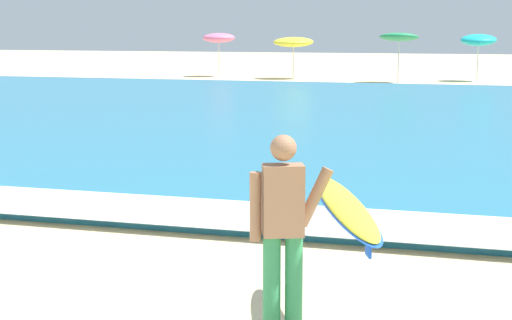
# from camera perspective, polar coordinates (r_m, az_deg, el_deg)

# --- Properties ---
(sea) EXTENTS (120.00, 28.00, 0.14)m
(sea) POSITION_cam_1_polar(r_m,az_deg,el_deg) (24.49, 5.86, 2.89)
(sea) COLOR teal
(sea) RESTS_ON ground
(surf_foam) EXTENTS (120.00, 1.70, 0.01)m
(surf_foam) POSITION_cam_1_polar(r_m,az_deg,el_deg) (11.76, -6.94, -3.26)
(surf_foam) COLOR white
(surf_foam) RESTS_ON sea
(surfer_with_board) EXTENTS (1.35, 2.41, 1.73)m
(surfer_with_board) POSITION_cam_1_polar(r_m,az_deg,el_deg) (7.16, 3.83, -3.83)
(surfer_with_board) COLOR #338E56
(surfer_with_board) RESTS_ON ground
(beach_umbrella_0) EXTENTS (1.70, 1.71, 2.31)m
(beach_umbrella_0) POSITION_cam_1_polar(r_m,az_deg,el_deg) (45.54, -2.50, 8.15)
(beach_umbrella_0) COLOR beige
(beach_umbrella_0) RESTS_ON ground
(beach_umbrella_1) EXTENTS (2.03, 2.05, 2.15)m
(beach_umbrella_1) POSITION_cam_1_polar(r_m,az_deg,el_deg) (43.55, 2.51, 7.88)
(beach_umbrella_1) COLOR beige
(beach_umbrella_1) RESTS_ON ground
(beach_umbrella_2) EXTENTS (1.82, 1.85, 2.42)m
(beach_umbrella_2) POSITION_cam_1_polar(r_m,az_deg,el_deg) (40.82, 9.53, 8.10)
(beach_umbrella_2) COLOR beige
(beach_umbrella_2) RESTS_ON ground
(beach_umbrella_3) EXTENTS (1.70, 1.75, 2.35)m
(beach_umbrella_3) POSITION_cam_1_polar(r_m,az_deg,el_deg) (42.79, 14.64, 7.77)
(beach_umbrella_3) COLOR beige
(beach_umbrella_3) RESTS_ON ground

